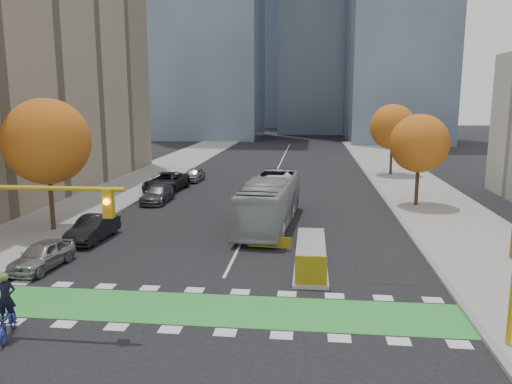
% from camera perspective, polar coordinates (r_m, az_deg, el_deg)
% --- Properties ---
extents(ground, '(300.00, 300.00, 0.00)m').
position_cam_1_polar(ground, '(18.90, -6.42, -15.00)').
color(ground, black).
rests_on(ground, ground).
extents(sidewalk_west, '(7.00, 120.00, 0.15)m').
position_cam_1_polar(sidewalk_west, '(41.33, -18.73, -1.26)').
color(sidewalk_west, gray).
rests_on(sidewalk_west, ground).
extents(sidewalk_east, '(7.00, 120.00, 0.15)m').
position_cam_1_polar(sidewalk_east, '(38.70, 20.54, -2.15)').
color(sidewalk_east, gray).
rests_on(sidewalk_east, ground).
extents(curb_west, '(0.30, 120.00, 0.16)m').
position_cam_1_polar(curb_west, '(39.98, -14.18, -1.40)').
color(curb_west, gray).
rests_on(curb_west, ground).
extents(curb_east, '(0.30, 120.00, 0.16)m').
position_cam_1_polar(curb_east, '(37.99, 15.41, -2.08)').
color(curb_east, gray).
rests_on(curb_east, ground).
extents(bike_crossing, '(20.00, 3.00, 0.01)m').
position_cam_1_polar(bike_crossing, '(20.23, -5.47, -13.18)').
color(bike_crossing, green).
rests_on(bike_crossing, ground).
extents(centre_line, '(0.15, 70.00, 0.01)m').
position_cam_1_polar(centre_line, '(57.33, 2.34, 2.39)').
color(centre_line, silver).
rests_on(centre_line, ground).
extents(bike_lane_paint, '(2.50, 50.00, 0.01)m').
position_cam_1_polar(bike_lane_paint, '(47.46, 10.57, 0.51)').
color(bike_lane_paint, black).
rests_on(bike_lane_paint, ground).
extents(median_island, '(1.60, 10.00, 0.16)m').
position_cam_1_polar(median_island, '(26.85, 6.29, -6.97)').
color(median_island, gray).
rests_on(median_island, ground).
extents(hazard_board, '(1.40, 0.12, 1.30)m').
position_cam_1_polar(hazard_board, '(22.07, 6.30, -8.92)').
color(hazard_board, yellow).
rests_on(hazard_board, median_island).
extents(tree_west, '(5.20, 5.20, 8.22)m').
position_cam_1_polar(tree_west, '(32.83, -22.78, 5.34)').
color(tree_west, '#332114').
rests_on(tree_west, ground).
extents(tree_east_near, '(4.40, 4.40, 7.08)m').
position_cam_1_polar(tree_east_near, '(39.59, 18.17, 5.29)').
color(tree_east_near, '#332114').
rests_on(tree_east_near, ground).
extents(tree_east_far, '(4.80, 4.80, 7.65)m').
position_cam_1_polar(tree_east_far, '(55.37, 15.36, 7.18)').
color(tree_east_far, '#332114').
rests_on(tree_east_far, ground).
extents(cyclist, '(1.32, 2.13, 2.32)m').
position_cam_1_polar(cyclist, '(19.72, -26.53, -12.53)').
color(cyclist, navy).
rests_on(cyclist, ground).
extents(bus, '(3.54, 11.58, 3.18)m').
position_cam_1_polar(bus, '(32.45, 1.59, -1.09)').
color(bus, '#9EA2A5').
rests_on(bus, ground).
extents(parked_car_a, '(1.92, 4.09, 1.35)m').
position_cam_1_polar(parked_car_a, '(26.53, -23.25, -6.65)').
color(parked_car_a, '#929397').
rests_on(parked_car_a, ground).
extents(parked_car_b, '(1.73, 4.44, 1.44)m').
position_cam_1_polar(parked_car_b, '(30.66, -18.12, -3.98)').
color(parked_car_b, black).
rests_on(parked_car_b, ground).
extents(parked_car_c, '(1.91, 4.64, 1.34)m').
position_cam_1_polar(parked_car_c, '(40.61, -11.19, -0.24)').
color(parked_car_c, '#49494E').
rests_on(parked_car_c, ground).
extents(parked_car_d, '(3.29, 6.19, 1.66)m').
position_cam_1_polar(parked_car_d, '(45.51, -10.24, 1.14)').
color(parked_car_d, black).
rests_on(parked_car_d, ground).
extents(parked_car_e, '(1.81, 4.03, 1.35)m').
position_cam_1_polar(parked_car_e, '(50.54, -7.09, 1.98)').
color(parked_car_e, gray).
rests_on(parked_car_e, ground).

